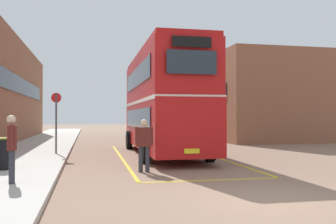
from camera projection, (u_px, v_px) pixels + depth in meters
name	position (u px, v px, depth m)	size (l,w,h in m)	color
ground_plane	(152.00, 147.00, 21.67)	(135.60, 135.60, 0.00)	#846651
sidewalk_left	(40.00, 145.00, 22.63)	(4.00, 57.60, 0.14)	#B2ADA3
depot_building_right	(251.00, 100.00, 31.01)	(8.59, 13.84, 6.42)	brown
double_decker_bus	(163.00, 101.00, 17.52)	(2.94, 10.61, 4.75)	black
single_deck_bus	(169.00, 118.00, 34.02)	(3.07, 8.91, 3.02)	black
pedestrian_boarding	(144.00, 142.00, 11.86)	(0.56, 0.29, 1.69)	#2D2D38
pedestrian_waiting_near	(12.00, 144.00, 9.13)	(0.29, 0.56, 1.67)	#2D2D38
litter_bin	(2.00, 154.00, 11.45)	(0.54, 0.54, 0.98)	black
bus_stop_sign	(56.00, 117.00, 16.59)	(0.44, 0.08, 2.71)	#4C4C51
bay_marking_yellow	(172.00, 159.00, 15.58)	(4.37, 12.62, 0.01)	gold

